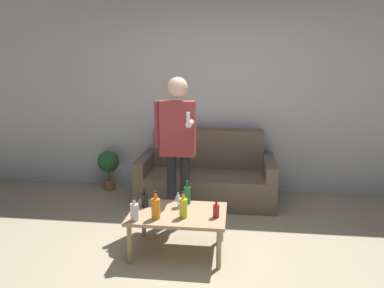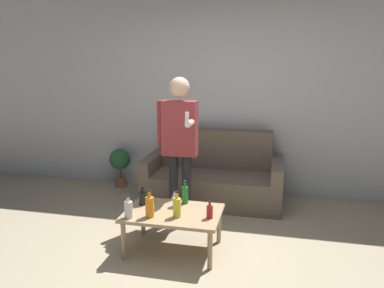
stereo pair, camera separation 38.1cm
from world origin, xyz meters
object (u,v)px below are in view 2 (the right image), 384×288
at_px(couch, 214,177).
at_px(bottle_orange, 210,211).
at_px(person_standing_front, 179,138).
at_px(coffee_table, 173,216).

relative_size(couch, bottle_orange, 10.62).
height_order(couch, person_standing_front, person_standing_front).
height_order(bottle_orange, person_standing_front, person_standing_front).
bearing_deg(coffee_table, person_standing_front, 98.96).
bearing_deg(coffee_table, couch, 83.82).
height_order(couch, coffee_table, couch).
relative_size(coffee_table, person_standing_front, 0.56).
height_order(coffee_table, bottle_orange, bottle_orange).
relative_size(couch, person_standing_front, 1.07).
xyz_separation_m(couch, bottle_orange, (0.21, -1.48, 0.16)).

